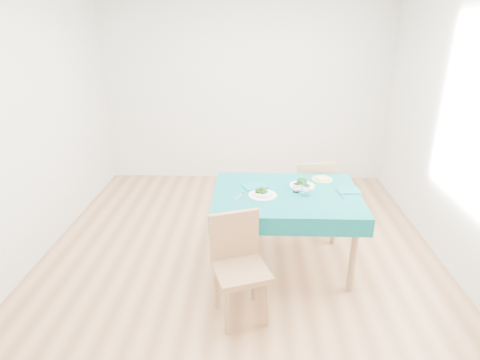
{
  "coord_description": "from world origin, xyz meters",
  "views": [
    {
      "loc": [
        0.12,
        -3.44,
        2.24
      ],
      "look_at": [
        0.0,
        0.0,
        0.85
      ],
      "focal_mm": 30.0,
      "sensor_mm": 36.0,
      "label": 1
    }
  ],
  "objects_px": {
    "table": "(285,229)",
    "side_plate": "(322,179)",
    "chair_far": "(311,188)",
    "chair_near": "(241,263)",
    "bowl_near": "(263,192)",
    "bowl_far": "(302,183)"
  },
  "relations": [
    {
      "from": "table",
      "to": "bowl_far",
      "type": "height_order",
      "value": "bowl_far"
    },
    {
      "from": "bowl_near",
      "to": "side_plate",
      "type": "height_order",
      "value": "bowl_near"
    },
    {
      "from": "chair_far",
      "to": "bowl_near",
      "type": "bearing_deg",
      "value": 49.07
    },
    {
      "from": "bowl_near",
      "to": "chair_near",
      "type": "bearing_deg",
      "value": -104.03
    },
    {
      "from": "table",
      "to": "chair_far",
      "type": "bearing_deg",
      "value": 65.72
    },
    {
      "from": "chair_near",
      "to": "bowl_near",
      "type": "bearing_deg",
      "value": 56.63
    },
    {
      "from": "table",
      "to": "chair_far",
      "type": "height_order",
      "value": "chair_far"
    },
    {
      "from": "table",
      "to": "chair_near",
      "type": "relative_size",
      "value": 1.33
    },
    {
      "from": "table",
      "to": "bowl_near",
      "type": "relative_size",
      "value": 5.21
    },
    {
      "from": "table",
      "to": "side_plate",
      "type": "xyz_separation_m",
      "value": [
        0.38,
        0.33,
        0.38
      ]
    },
    {
      "from": "chair_near",
      "to": "bowl_far",
      "type": "height_order",
      "value": "chair_near"
    },
    {
      "from": "table",
      "to": "side_plate",
      "type": "height_order",
      "value": "side_plate"
    },
    {
      "from": "chair_far",
      "to": "side_plate",
      "type": "bearing_deg",
      "value": 89.68
    },
    {
      "from": "side_plate",
      "to": "bowl_near",
      "type": "bearing_deg",
      "value": -145.78
    },
    {
      "from": "chair_near",
      "to": "chair_far",
      "type": "bearing_deg",
      "value": 44.79
    },
    {
      "from": "bowl_near",
      "to": "side_plate",
      "type": "xyz_separation_m",
      "value": [
        0.6,
        0.41,
        -0.03
      ]
    },
    {
      "from": "table",
      "to": "chair_far",
      "type": "xyz_separation_m",
      "value": [
        0.33,
        0.74,
        0.12
      ]
    },
    {
      "from": "table",
      "to": "chair_far",
      "type": "distance_m",
      "value": 0.82
    },
    {
      "from": "chair_far",
      "to": "bowl_near",
      "type": "xyz_separation_m",
      "value": [
        -0.55,
        -0.81,
        0.3
      ]
    },
    {
      "from": "table",
      "to": "bowl_far",
      "type": "distance_m",
      "value": 0.47
    },
    {
      "from": "chair_near",
      "to": "bowl_far",
      "type": "bearing_deg",
      "value": 39.83
    },
    {
      "from": "table",
      "to": "chair_near",
      "type": "distance_m",
      "value": 0.86
    }
  ]
}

